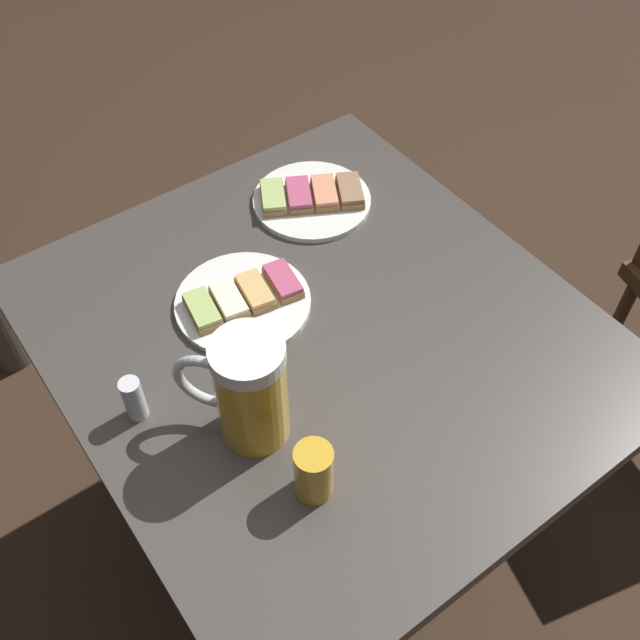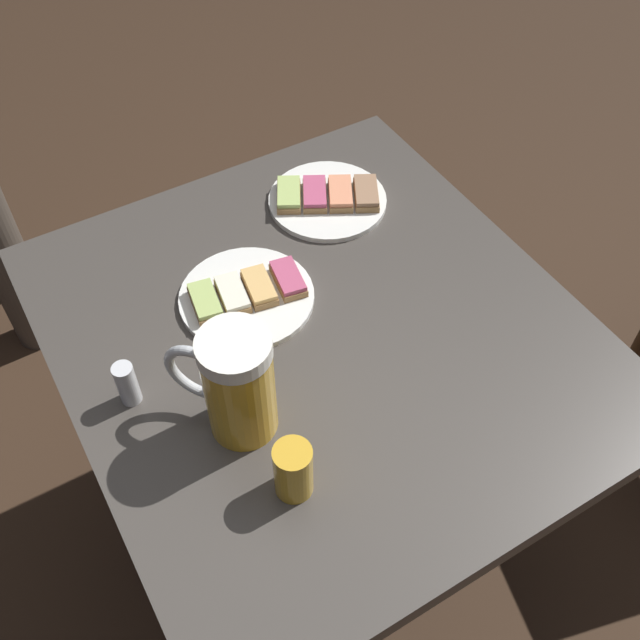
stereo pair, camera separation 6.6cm
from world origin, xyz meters
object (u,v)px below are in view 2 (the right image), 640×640
(plate_near, at_px, (328,198))
(plate_far, at_px, (246,295))
(beer_glass_small, at_px, (293,470))
(salt_shaker, at_px, (127,384))
(beer_mug, at_px, (236,384))

(plate_near, xyz_separation_m, plate_far, (0.22, 0.13, -0.00))
(beer_glass_small, height_order, salt_shaker, beer_glass_small)
(plate_near, distance_m, beer_glass_small, 0.55)
(beer_mug, bearing_deg, salt_shaker, -43.98)
(beer_mug, xyz_separation_m, salt_shaker, (0.11, -0.11, -0.05))
(plate_far, bearing_deg, beer_glass_small, 73.65)
(plate_far, distance_m, salt_shaker, 0.24)
(plate_near, bearing_deg, beer_mug, 44.48)
(plate_far, xyz_separation_m, salt_shaker, (0.22, 0.08, 0.03))
(plate_near, relative_size, beer_mug, 1.17)
(plate_near, xyz_separation_m, salt_shaker, (0.44, 0.21, 0.03))
(beer_glass_small, xyz_separation_m, salt_shaker, (0.13, -0.23, -0.01))
(plate_near, height_order, beer_glass_small, beer_glass_small)
(plate_near, relative_size, salt_shaker, 2.87)
(plate_near, distance_m, plate_far, 0.26)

